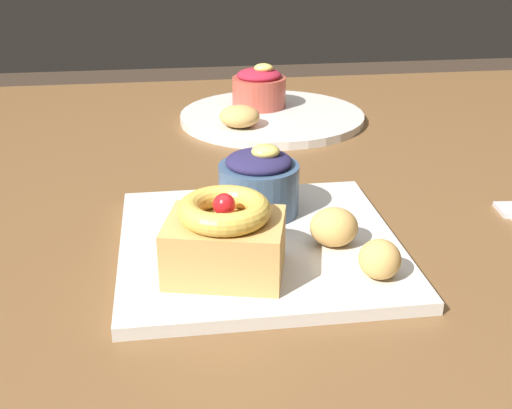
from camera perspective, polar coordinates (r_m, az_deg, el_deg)
name	(u,v)px	position (r m, az deg, el deg)	size (l,w,h in m)	color
dining_table	(214,247)	(0.82, -3.60, -3.66)	(1.59, 1.10, 0.73)	brown
front_plate	(259,245)	(0.64, 0.25, -3.50)	(0.26, 0.26, 0.01)	silver
cake_slice	(225,238)	(0.57, -2.70, -2.86)	(0.11, 0.10, 0.07)	tan
berry_ramekin	(259,183)	(0.68, 0.25, 1.89)	(0.08, 0.08, 0.08)	#3D5675
fritter_front	(380,259)	(0.58, 10.59, -4.64)	(0.04, 0.04, 0.03)	tan
fritter_middle	(334,227)	(0.62, 6.71, -1.93)	(0.05, 0.04, 0.04)	tan
back_plate	(272,117)	(1.04, 1.39, 7.55)	(0.29, 0.29, 0.01)	silver
back_ramekin	(259,88)	(1.07, 0.27, 9.99)	(0.09, 0.09, 0.07)	#B24C3D
back_pastry	(240,116)	(0.97, -1.42, 7.59)	(0.06, 0.06, 0.03)	tan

